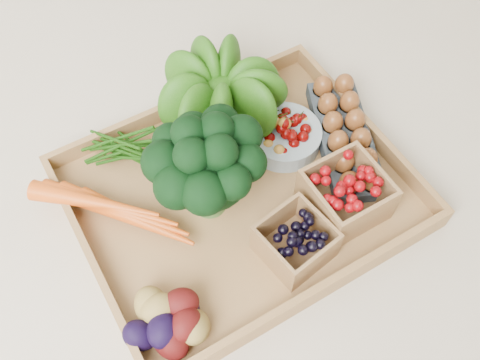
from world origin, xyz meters
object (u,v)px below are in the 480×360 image
tray (240,196)px  cherry_bowl (284,137)px  broccoli (208,181)px  egg_carton (344,140)px

tray → cherry_bowl: 0.14m
tray → broccoli: broccoli is taller
cherry_bowl → egg_carton: (0.09, -0.06, -0.00)m
tray → cherry_bowl: (0.13, 0.06, 0.03)m
broccoli → cherry_bowl: bearing=14.6°
broccoli → tray: bearing=-8.7°
broccoli → egg_carton: 0.28m
cherry_bowl → tray: bearing=-156.2°
tray → broccoli: (-0.05, 0.01, 0.08)m
egg_carton → broccoli: bearing=-159.2°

